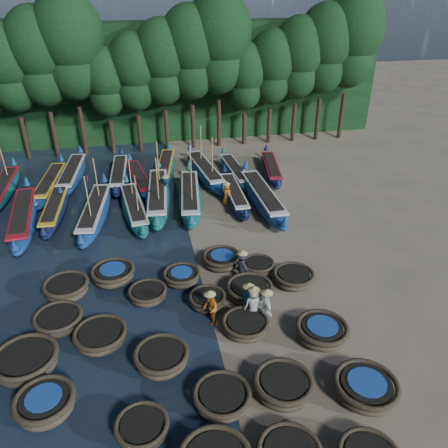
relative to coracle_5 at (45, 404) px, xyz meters
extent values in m
plane|color=#816E5E|center=(6.34, 6.12, -0.48)|extent=(120.00, 120.00, 0.00)
cube|color=black|center=(6.34, 29.62, 4.52)|extent=(40.00, 3.00, 10.00)
ellipsoid|color=#4C422F|center=(0.00, 0.00, -0.11)|extent=(1.97, 1.97, 0.74)
torus|color=#3A3022|center=(0.00, 0.00, 0.24)|extent=(2.10, 2.10, 0.22)
cylinder|color=black|center=(0.00, 0.00, 0.28)|extent=(1.57, 1.57, 0.07)
cylinder|color=navy|center=(0.00, 0.00, 0.33)|extent=(1.21, 1.21, 0.04)
ellipsoid|color=#4C422F|center=(3.16, -1.49, -0.19)|extent=(1.74, 1.74, 0.57)
torus|color=#3A3022|center=(3.16, -1.49, 0.07)|extent=(1.79, 1.79, 0.17)
cylinder|color=black|center=(3.16, -1.49, 0.11)|extent=(1.36, 1.36, 0.05)
ellipsoid|color=#4C422F|center=(5.91, -0.88, -0.17)|extent=(2.23, 2.23, 0.63)
torus|color=#3A3022|center=(5.91, -0.88, 0.13)|extent=(2.05, 2.05, 0.19)
cylinder|color=black|center=(5.91, -0.88, 0.17)|extent=(1.56, 1.56, 0.06)
ellipsoid|color=#4C422F|center=(8.10, -0.90, -0.11)|extent=(2.39, 2.39, 0.75)
torus|color=#3A3022|center=(8.10, -0.90, 0.24)|extent=(2.16, 2.16, 0.23)
cylinder|color=black|center=(8.10, -0.90, 0.29)|extent=(1.62, 1.62, 0.07)
ellipsoid|color=#4C422F|center=(10.93, -1.52, -0.14)|extent=(2.16, 2.16, 0.67)
torus|color=#3A3022|center=(10.93, -1.52, 0.17)|extent=(2.31, 2.31, 0.20)
cylinder|color=black|center=(10.93, -1.52, 0.21)|extent=(1.76, 1.76, 0.06)
cylinder|color=navy|center=(10.93, -1.52, 0.26)|extent=(1.36, 1.36, 0.04)
ellipsoid|color=#4C422F|center=(-0.99, 2.14, -0.11)|extent=(2.57, 2.57, 0.74)
torus|color=#3A3022|center=(-0.99, 2.14, 0.24)|extent=(2.45, 2.45, 0.23)
cylinder|color=black|center=(-0.99, 2.14, 0.29)|extent=(1.87, 1.87, 0.07)
ellipsoid|color=#4C422F|center=(1.68, 3.00, -0.16)|extent=(2.08, 2.08, 0.65)
torus|color=#3A3022|center=(1.68, 3.00, 0.15)|extent=(2.17, 2.17, 0.20)
cylinder|color=black|center=(1.68, 3.00, 0.19)|extent=(1.66, 1.66, 0.06)
ellipsoid|color=#4C422F|center=(4.01, 1.30, -0.12)|extent=(2.36, 2.36, 0.71)
torus|color=#3A3022|center=(4.01, 1.30, 0.21)|extent=(2.14, 2.14, 0.22)
cylinder|color=black|center=(4.01, 1.30, 0.25)|extent=(1.62, 1.62, 0.06)
ellipsoid|color=#4C422F|center=(7.58, 2.48, -0.18)|extent=(2.09, 2.09, 0.60)
torus|color=#3A3022|center=(7.58, 2.48, 0.10)|extent=(2.00, 2.00, 0.18)
cylinder|color=black|center=(7.58, 2.48, 0.14)|extent=(1.53, 1.53, 0.05)
ellipsoid|color=#4C422F|center=(10.50, 1.41, -0.12)|extent=(2.44, 2.44, 0.72)
torus|color=#3A3022|center=(10.50, 1.41, 0.22)|extent=(2.18, 2.18, 0.22)
cylinder|color=black|center=(10.50, 1.41, 0.27)|extent=(1.65, 1.65, 0.07)
cylinder|color=navy|center=(10.50, 1.41, 0.31)|extent=(1.27, 1.27, 0.04)
ellipsoid|color=#4C422F|center=(-0.10, 4.32, -0.15)|extent=(1.92, 1.92, 0.66)
torus|color=#3A3022|center=(-0.10, 4.32, 0.16)|extent=(2.07, 2.07, 0.20)
cylinder|color=black|center=(-0.10, 4.32, 0.20)|extent=(1.57, 1.57, 0.06)
ellipsoid|color=#4C422F|center=(3.68, 5.45, -0.20)|extent=(2.15, 2.15, 0.57)
torus|color=#3A3022|center=(3.68, 5.45, 0.07)|extent=(1.80, 1.80, 0.17)
cylinder|color=black|center=(3.68, 5.45, 0.11)|extent=(1.36, 1.36, 0.05)
ellipsoid|color=#4C422F|center=(6.29, 4.45, -0.18)|extent=(1.82, 1.82, 0.60)
torus|color=#3A3022|center=(6.29, 4.45, 0.10)|extent=(1.71, 1.71, 0.18)
cylinder|color=black|center=(6.29, 4.45, 0.13)|extent=(1.28, 1.28, 0.05)
ellipsoid|color=#4C422F|center=(8.32, 4.69, -0.15)|extent=(2.65, 2.65, 0.66)
torus|color=#3A3022|center=(8.32, 4.69, 0.16)|extent=(2.19, 2.19, 0.20)
cylinder|color=black|center=(8.32, 4.69, 0.20)|extent=(1.67, 1.67, 0.06)
ellipsoid|color=#4C422F|center=(10.67, 5.25, -0.17)|extent=(2.01, 2.01, 0.63)
torus|color=#3A3022|center=(10.67, 5.25, 0.13)|extent=(2.03, 2.03, 0.19)
cylinder|color=black|center=(10.67, 5.25, 0.17)|extent=(1.54, 1.54, 0.06)
ellipsoid|color=#4C422F|center=(0.00, 6.50, -0.12)|extent=(2.13, 2.13, 0.72)
torus|color=#3A3022|center=(0.00, 6.50, 0.22)|extent=(2.13, 2.13, 0.22)
cylinder|color=black|center=(0.00, 6.50, 0.26)|extent=(1.60, 1.60, 0.07)
ellipsoid|color=#4C422F|center=(2.11, 7.20, -0.12)|extent=(2.10, 2.10, 0.71)
torus|color=#3A3022|center=(2.11, 7.20, 0.21)|extent=(2.15, 2.15, 0.22)
cylinder|color=black|center=(2.11, 7.20, 0.25)|extent=(1.62, 1.62, 0.06)
cylinder|color=navy|center=(2.11, 7.20, 0.30)|extent=(1.25, 1.25, 0.04)
ellipsoid|color=#4C422F|center=(5.37, 6.47, -0.19)|extent=(1.99, 1.99, 0.58)
torus|color=#3A3022|center=(5.37, 6.47, 0.08)|extent=(1.83, 1.83, 0.18)
cylinder|color=black|center=(5.37, 6.47, 0.12)|extent=(1.39, 1.39, 0.05)
cylinder|color=navy|center=(5.37, 6.47, 0.15)|extent=(1.07, 1.07, 0.04)
ellipsoid|color=#4C422F|center=(7.55, 7.44, -0.15)|extent=(2.33, 2.33, 0.67)
torus|color=#3A3022|center=(7.55, 7.44, 0.17)|extent=(2.01, 2.01, 0.20)
cylinder|color=black|center=(7.55, 7.44, 0.21)|extent=(1.51, 1.51, 0.06)
cylinder|color=navy|center=(7.55, 7.44, 0.25)|extent=(1.16, 1.16, 0.04)
ellipsoid|color=#4C422F|center=(9.24, 6.54, -0.18)|extent=(1.79, 1.79, 0.59)
torus|color=#3A3022|center=(9.24, 6.54, 0.09)|extent=(1.67, 1.67, 0.18)
cylinder|color=black|center=(9.24, 6.54, 0.13)|extent=(1.25, 1.25, 0.05)
ellipsoid|color=navy|center=(-3.25, 13.98, 0.06)|extent=(2.48, 8.78, 1.08)
cone|color=navy|center=(-3.70, 18.18, 0.76)|extent=(0.48, 0.48, 0.65)
cone|color=navy|center=(-2.79, 9.78, 0.71)|extent=(0.48, 0.48, 0.54)
cube|color=maroon|center=(-3.25, 13.98, 0.52)|extent=(1.85, 6.80, 0.13)
cube|color=black|center=(-3.25, 13.98, 0.60)|extent=(1.46, 5.90, 0.11)
ellipsoid|color=#101D3D|center=(-1.54, 14.96, -0.01)|extent=(1.57, 7.49, 0.93)
cone|color=#101D3D|center=(-1.43, 18.59, 0.59)|extent=(0.41, 0.41, 0.56)
cone|color=#101D3D|center=(-1.65, 11.33, 0.54)|extent=(0.41, 0.41, 0.47)
cube|color=gold|center=(-1.54, 14.96, 0.38)|extent=(1.15, 5.80, 0.11)
cube|color=black|center=(-1.54, 14.96, 0.45)|extent=(0.88, 5.05, 0.09)
ellipsoid|color=navy|center=(0.92, 13.90, 0.04)|extent=(2.44, 8.40, 1.04)
cone|color=navy|center=(1.39, 17.91, 0.71)|extent=(0.46, 0.46, 0.62)
cone|color=navy|center=(0.45, 9.89, 0.66)|extent=(0.46, 0.46, 0.52)
cube|color=silver|center=(0.92, 13.90, 0.47)|extent=(1.83, 6.51, 0.12)
cube|color=black|center=(0.92, 13.90, 0.56)|extent=(1.45, 5.65, 0.10)
cylinder|color=#997F4C|center=(1.17, 15.12, 1.69)|extent=(0.07, 0.25, 2.90)
cylinder|color=#997F4C|center=(0.84, 12.34, 1.69)|extent=(0.07, 0.25, 2.90)
plane|color=red|center=(1.00, 12.32, 2.96)|extent=(0.00, 0.36, 0.36)
ellipsoid|color=#0F5753|center=(3.28, 14.07, -0.01)|extent=(2.24, 7.71, 0.95)
cone|color=#0F5753|center=(2.85, 17.76, 0.61)|extent=(0.42, 0.42, 0.57)
cone|color=#0F5753|center=(3.71, 10.39, 0.56)|extent=(0.42, 0.42, 0.48)
cube|color=silver|center=(3.28, 14.07, 0.39)|extent=(1.67, 5.97, 0.11)
cube|color=black|center=(3.28, 14.07, 0.47)|extent=(1.33, 5.18, 0.10)
cylinder|color=#997F4C|center=(3.24, 15.22, 1.51)|extent=(0.07, 0.23, 2.66)
cylinder|color=#997F4C|center=(3.54, 12.67, 1.51)|extent=(0.07, 0.23, 2.66)
plane|color=red|center=(3.68, 12.69, 2.67)|extent=(0.00, 0.33, 0.33)
ellipsoid|color=#0F5753|center=(4.86, 15.32, 0.08)|extent=(2.34, 9.02, 1.11)
cone|color=#0F5753|center=(5.22, 19.65, 0.80)|extent=(0.49, 0.49, 0.67)
cone|color=#0F5753|center=(4.50, 10.98, 0.75)|extent=(0.49, 0.49, 0.56)
cube|color=silver|center=(4.86, 15.32, 0.54)|extent=(1.74, 6.98, 0.13)
cube|color=black|center=(4.86, 15.32, 0.63)|extent=(1.37, 6.07, 0.11)
cylinder|color=#997F4C|center=(5.08, 16.64, 1.86)|extent=(0.08, 0.27, 3.12)
cylinder|color=#997F4C|center=(4.83, 13.64, 1.86)|extent=(0.08, 0.27, 3.12)
plane|color=red|center=(5.00, 13.63, 3.22)|extent=(0.00, 0.39, 0.39)
ellipsoid|color=#0F5753|center=(6.93, 14.89, 0.05)|extent=(2.49, 8.55, 1.05)
cone|color=#0F5753|center=(7.40, 18.98, 0.73)|extent=(0.46, 0.46, 0.63)
cone|color=#0F5753|center=(6.45, 10.81, 0.68)|extent=(0.46, 0.46, 0.53)
cube|color=silver|center=(6.93, 14.89, 0.49)|extent=(1.86, 6.62, 0.13)
cube|color=black|center=(6.93, 14.89, 0.57)|extent=(1.48, 5.75, 0.11)
cylinder|color=#997F4C|center=(7.18, 16.14, 1.73)|extent=(0.07, 0.25, 2.95)
cylinder|color=#997F4C|center=(6.85, 13.31, 1.73)|extent=(0.07, 0.25, 2.95)
plane|color=red|center=(7.01, 13.29, 3.02)|extent=(0.00, 0.37, 0.37)
ellipsoid|color=#101D3D|center=(9.86, 14.80, -0.03)|extent=(1.42, 7.18, 0.90)
cone|color=#101D3D|center=(9.92, 18.29, 0.55)|extent=(0.39, 0.39, 0.54)
cone|color=#101D3D|center=(9.79, 11.31, 0.50)|extent=(0.39, 0.39, 0.45)
cube|color=silver|center=(9.86, 14.80, 0.34)|extent=(1.04, 5.57, 0.11)
cube|color=black|center=(9.86, 14.80, 0.41)|extent=(0.79, 4.85, 0.09)
ellipsoid|color=navy|center=(11.54, 13.81, 0.07)|extent=(1.74, 8.88, 1.11)
cone|color=navy|center=(11.47, 18.13, 0.79)|extent=(0.49, 0.49, 0.66)
cone|color=navy|center=(11.62, 9.50, 0.74)|extent=(0.49, 0.49, 0.55)
cube|color=silver|center=(11.54, 13.81, 0.54)|extent=(1.28, 6.88, 0.13)
cube|color=black|center=(11.54, 13.81, 0.63)|extent=(0.97, 5.99, 0.11)
ellipsoid|color=#0F5753|center=(-5.38, 18.72, 0.02)|extent=(1.47, 7.94, 0.99)
cone|color=#0F5753|center=(-5.40, 22.59, 0.66)|extent=(0.44, 0.44, 0.60)
cube|color=maroon|center=(-5.38, 18.72, 0.43)|extent=(1.07, 6.16, 0.12)
cube|color=black|center=(-5.38, 18.72, 0.51)|extent=(0.80, 5.36, 0.10)
cylinder|color=#997F4C|center=(-5.29, 19.91, 1.60)|extent=(0.07, 0.24, 2.78)
ellipsoid|color=navy|center=(-2.35, 18.93, 0.01)|extent=(2.09, 7.89, 0.97)
cone|color=navy|center=(-2.01, 22.72, 0.64)|extent=(0.43, 0.43, 0.58)
cone|color=navy|center=(-2.69, 15.15, 0.59)|extent=(0.43, 0.43, 0.49)
cube|color=gold|center=(-2.35, 18.93, 0.42)|extent=(1.56, 6.11, 0.12)
cube|color=black|center=(-2.35, 18.93, 0.49)|extent=(1.23, 5.31, 0.10)
ellipsoid|color=navy|center=(-1.03, 20.42, 0.03)|extent=(2.10, 8.23, 1.02)
cone|color=navy|center=(-0.72, 24.37, 0.69)|extent=(0.45, 0.45, 0.61)
cone|color=navy|center=(-1.34, 16.46, 0.64)|extent=(0.45, 0.45, 0.51)
cube|color=silver|center=(-1.03, 20.42, 0.46)|extent=(1.56, 6.37, 0.12)
cube|color=black|center=(-1.03, 20.42, 0.54)|extent=(1.22, 5.54, 0.10)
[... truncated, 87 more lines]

